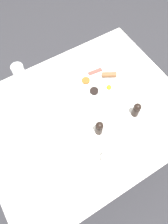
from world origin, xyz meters
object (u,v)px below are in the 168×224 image
(teacup_with_saucer_right, at_px, (109,159))
(knife_by_plate, at_px, (164,132))
(pepper_grinder, at_px, (99,128))
(water_glass_tall, at_px, (20,75))
(teapot_near, at_px, (68,149))
(salt_grinder, at_px, (136,110))
(fork_spare, at_px, (112,51))
(fork_by_plate, at_px, (42,118))
(creamer_jug, at_px, (73,115))
(teacup_with_saucer_left, at_px, (13,153))
(breakfast_plate, at_px, (99,82))
(spoon_for_tea, at_px, (9,111))

(teacup_with_saucer_right, distance_m, knife_by_plate, 0.35)
(pepper_grinder, bearing_deg, water_glass_tall, -157.38)
(teapot_near, distance_m, salt_grinder, 0.43)
(knife_by_plate, relative_size, fork_spare, 1.29)
(fork_by_plate, bearing_deg, salt_grinder, 61.23)
(teapot_near, distance_m, fork_spare, 0.76)
(creamer_jug, bearing_deg, knife_by_plate, 47.91)
(teacup_with_saucer_right, bearing_deg, creamer_jug, -175.50)
(water_glass_tall, relative_size, salt_grinder, 1.46)
(salt_grinder, bearing_deg, water_glass_tall, -139.86)
(teacup_with_saucer_left, bearing_deg, teacup_with_saucer_right, 54.77)
(breakfast_plate, xyz_separation_m, teacup_with_saucer_right, (0.43, -0.23, 0.02))
(teacup_with_saucer_left, relative_size, creamer_jug, 1.43)
(fork_spare, bearing_deg, teacup_with_saucer_right, -36.33)
(salt_grinder, bearing_deg, creamer_jug, -118.27)
(creamer_jug, distance_m, fork_by_plate, 0.18)
(teacup_with_saucer_right, distance_m, water_glass_tall, 0.71)
(knife_by_plate, distance_m, spoon_for_tea, 0.88)
(teacup_with_saucer_left, height_order, spoon_for_tea, teacup_with_saucer_left)
(knife_by_plate, height_order, fork_spare, same)
(teapot_near, height_order, creamer_jug, teapot_near)
(pepper_grinder, bearing_deg, spoon_for_tea, -135.28)
(teacup_with_saucer_right, relative_size, creamer_jug, 1.43)
(teacup_with_saucer_left, xyz_separation_m, creamer_jug, (-0.03, 0.37, 0.00))
(pepper_grinder, bearing_deg, teacup_with_saucer_right, -16.30)
(fork_by_plate, relative_size, knife_by_plate, 0.84)
(pepper_grinder, height_order, spoon_for_tea, pepper_grinder)
(teacup_with_saucer_right, height_order, spoon_for_tea, teacup_with_saucer_right)
(breakfast_plate, distance_m, fork_spare, 0.28)
(pepper_grinder, distance_m, fork_spare, 0.60)
(salt_grinder, bearing_deg, teacup_with_saucer_left, -101.29)
(water_glass_tall, xyz_separation_m, fork_spare, (0.08, 0.62, -0.07))
(teacup_with_saucer_left, xyz_separation_m, fork_spare, (-0.33, 0.84, -0.03))
(teapot_near, bearing_deg, breakfast_plate, 63.47)
(salt_grinder, distance_m, knife_by_plate, 0.19)
(fork_by_plate, xyz_separation_m, fork_spare, (-0.21, 0.63, 0.00))
(breakfast_plate, bearing_deg, pepper_grinder, -33.77)
(breakfast_plate, bearing_deg, spoon_for_tea, -100.38)
(pepper_grinder, bearing_deg, teapot_near, -85.04)
(salt_grinder, height_order, fork_spare, salt_grinder)
(creamer_jug, distance_m, fork_spare, 0.56)
(teacup_with_saucer_right, relative_size, water_glass_tall, 0.88)
(pepper_grinder, bearing_deg, teacup_with_saucer_left, -105.18)
(teacup_with_saucer_left, distance_m, creamer_jug, 0.37)
(spoon_for_tea, height_order, fork_spare, same)
(salt_grinder, xyz_separation_m, fork_spare, (-0.46, 0.16, -0.05))
(spoon_for_tea, bearing_deg, fork_spare, 95.45)
(breakfast_plate, relative_size, salt_grinder, 2.94)
(teapot_near, distance_m, teacup_with_saucer_right, 0.21)
(water_glass_tall, distance_m, fork_by_plate, 0.29)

